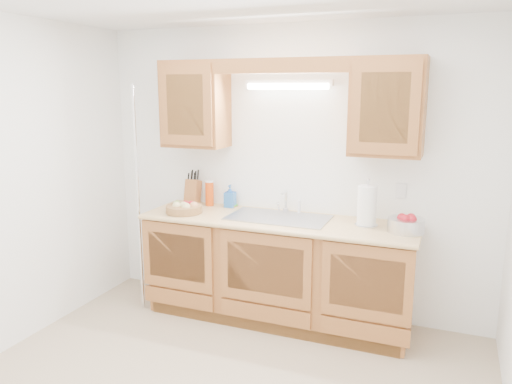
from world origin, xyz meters
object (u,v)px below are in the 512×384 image
at_px(apple_bowl, 406,224).
at_px(paper_towel, 367,206).
at_px(fruit_basket, 184,208).
at_px(knife_block, 193,192).

bearing_deg(apple_bowl, paper_towel, 168.32).
xyz_separation_m(fruit_basket, apple_bowl, (1.85, 0.10, 0.02)).
height_order(fruit_basket, knife_block, knife_block).
bearing_deg(knife_block, fruit_basket, -79.61).
bearing_deg(paper_towel, apple_bowl, -11.68).
distance_m(fruit_basket, apple_bowl, 1.86).
height_order(knife_block, paper_towel, paper_towel).
relative_size(fruit_basket, paper_towel, 1.04).
relative_size(fruit_basket, apple_bowl, 1.08).
height_order(paper_towel, apple_bowl, paper_towel).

